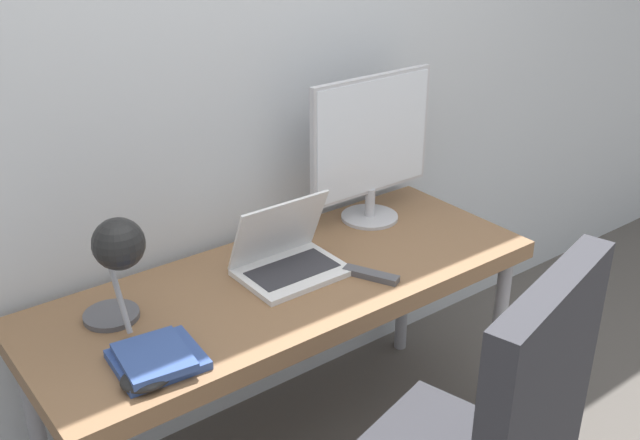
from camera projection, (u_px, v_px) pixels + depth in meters
The scene contains 8 objects.
wall_back at pixel (215, 67), 2.34m from camera, with size 8.00×0.05×2.60m.
desk at pixel (287, 296), 2.34m from camera, with size 1.62×0.62×0.71m.
laptop at pixel (288, 258), 2.33m from camera, with size 0.32×0.24×0.24m.
monitor at pixel (371, 144), 2.59m from camera, with size 0.51×0.21×0.52m.
desk_lamp at pixel (117, 255), 1.93m from camera, with size 0.16×0.27×0.35m.
book_stack at pixel (156, 358), 1.90m from camera, with size 0.23×0.23×0.04m.
tv_remote at pixel (371, 275), 2.31m from camera, with size 0.11×0.18×0.02m.
game_controller at pixel (147, 377), 1.83m from camera, with size 0.13×0.11×0.04m.
Camera 1 is at (-1.14, -1.36, 1.87)m, focal length 42.00 mm.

